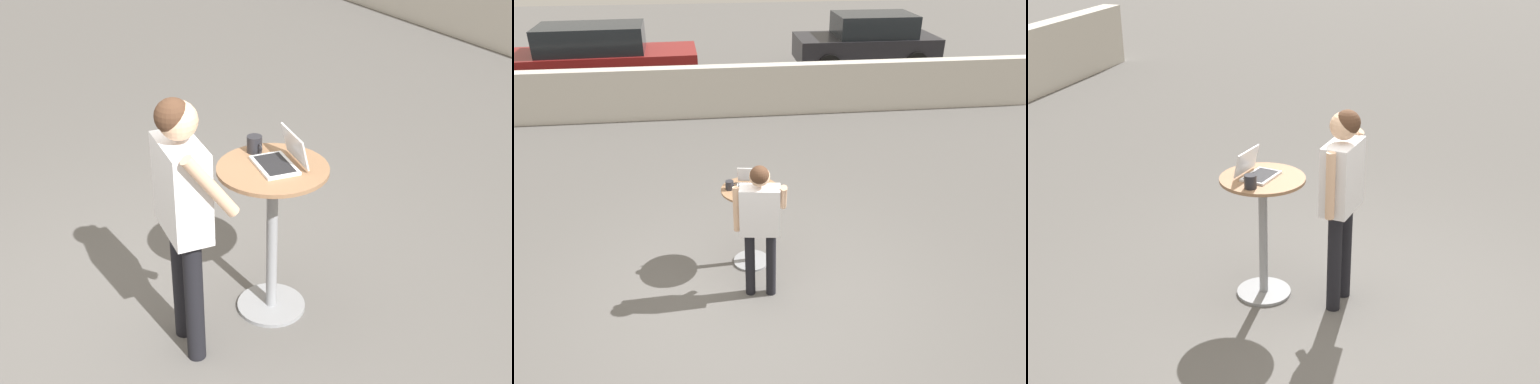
% 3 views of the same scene
% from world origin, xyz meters
% --- Properties ---
extents(ground_plane, '(50.00, 50.00, 0.00)m').
position_xyz_m(ground_plane, '(0.00, 0.00, 0.00)').
color(ground_plane, '#5B5956').
extents(cafe_table, '(0.67, 0.67, 1.03)m').
position_xyz_m(cafe_table, '(0.14, 0.74, 0.67)').
color(cafe_table, gray).
rests_on(cafe_table, ground_plane).
extents(laptop, '(0.35, 0.31, 0.21)m').
position_xyz_m(laptop, '(0.15, 0.79, 1.07)').
color(laptop, silver).
rests_on(laptop, cafe_table).
extents(coffee_mug, '(0.13, 0.09, 0.10)m').
position_xyz_m(coffee_mug, '(-0.09, 0.75, 1.08)').
color(coffee_mug, '#232328').
rests_on(coffee_mug, cafe_table).
extents(standing_person, '(0.59, 0.33, 1.61)m').
position_xyz_m(standing_person, '(0.19, 0.12, 1.02)').
color(standing_person, black).
rests_on(standing_person, ground_plane).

